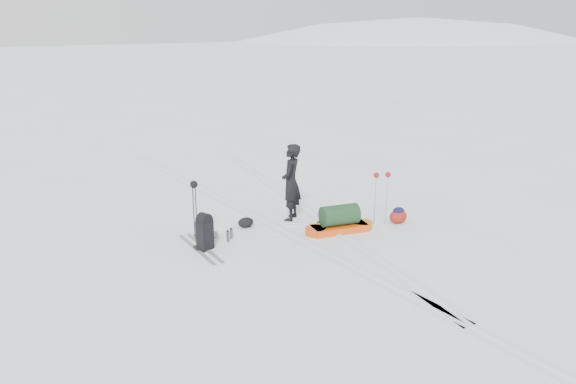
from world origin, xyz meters
The scene contains 14 objects.
ground centered at (0.00, 0.00, 0.00)m, with size 200.00×200.00×0.00m, color white.
snow_hill_backdrop centered at (62.69, 84.02, -69.02)m, with size 359.50×192.00×162.45m.
ski_tracks centered at (0.61, 0.88, 0.00)m, with size 3.38×17.97×0.01m.
skier centered at (0.57, 0.70, 0.92)m, with size 0.67×0.44×1.84m, color black.
pulk_sled centered at (1.09, -0.54, 0.24)m, with size 1.68×0.77×0.62m.
expedition_rucksack centered at (-1.86, 0.13, 0.37)m, with size 0.70×0.75×0.79m.
ski_poles_black centered at (-1.86, 0.67, 1.09)m, with size 0.16×0.19×1.33m.
ski_poles_silver centered at (2.15, -0.68, 1.06)m, with size 0.39×0.23×1.27m.
touring_skis_grey centered at (-1.99, 0.15, 0.01)m, with size 0.28×1.81×0.07m.
touring_skis_white centered at (0.93, -0.02, 0.01)m, with size 1.50×1.32×0.06m.
rope_coil centered at (0.97, -0.54, 0.03)m, with size 0.50×0.50×0.06m.
small_daypack centered at (2.60, -0.81, 0.19)m, with size 0.54×0.48×0.38m.
thermos_pair centered at (-1.26, 0.27, 0.12)m, with size 0.21×0.20×0.26m.
stuff_sack centered at (-0.59, 0.79, 0.12)m, with size 0.42×0.35×0.23m.
Camera 1 is at (-6.05, -10.04, 4.58)m, focal length 35.00 mm.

